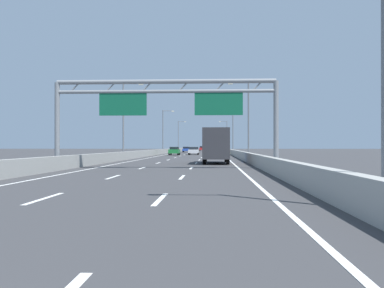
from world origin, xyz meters
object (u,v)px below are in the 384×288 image
at_px(green_car, 174,151).
at_px(box_truck, 216,145).
at_px(blue_car, 186,149).
at_px(white_car, 194,151).
at_px(red_car, 202,148).
at_px(yellow_car, 213,150).
at_px(streetlamp_left_distant, 179,134).
at_px(streetlamp_right_far, 232,129).
at_px(streetlamp_left_mid, 125,115).
at_px(streetlamp_right_distant, 226,134).
at_px(sign_gantry, 166,101).
at_px(streetlamp_right_mid, 247,115).
at_px(streetlamp_left_far, 164,129).
at_px(black_car, 215,150).

distance_m(green_car, box_truck, 35.70).
xyz_separation_m(blue_car, white_car, (3.29, -30.10, 0.00)).
relative_size(red_car, yellow_car, 1.06).
bearing_deg(yellow_car, red_car, 93.90).
height_order(streetlamp_left_distant, yellow_car, streetlamp_left_distant).
distance_m(streetlamp_right_far, blue_car, 19.46).
relative_size(streetlamp_left_mid, streetlamp_left_distant, 1.00).
distance_m(streetlamp_left_distant, streetlamp_right_distant, 14.93).
relative_size(streetlamp_left_mid, streetlamp_right_far, 1.00).
xyz_separation_m(streetlamp_left_distant, box_truck, (11.12, -94.48, -3.67)).
bearing_deg(streetlamp_right_distant, green_car, -100.39).
height_order(sign_gantry, yellow_car, sign_gantry).
distance_m(streetlamp_left_mid, streetlamp_right_distant, 83.38).
distance_m(green_car, white_car, 4.98).
relative_size(streetlamp_left_mid, streetlamp_right_mid, 1.00).
bearing_deg(blue_car, streetlamp_left_far, -104.49).
xyz_separation_m(streetlamp_right_distant, green_car, (-10.91, -59.50, -4.65)).
relative_size(sign_gantry, streetlamp_left_distant, 1.68).
bearing_deg(white_car, green_car, -130.66).
relative_size(streetlamp_left_distant, green_car, 2.24).
height_order(streetlamp_left_far, white_car, streetlamp_left_far).
relative_size(sign_gantry, black_car, 3.58).
bearing_deg(streetlamp_left_distant, box_truck, -83.29).
xyz_separation_m(blue_car, green_car, (0.04, -33.88, 0.01)).
relative_size(sign_gantry, yellow_car, 3.69).
relative_size(streetlamp_left_mid, black_car, 2.13).
xyz_separation_m(streetlamp_left_far, black_car, (11.17, -1.85, -4.67)).
distance_m(streetlamp_left_far, red_car, 42.32).
xyz_separation_m(streetlamp_left_far, streetlamp_right_far, (14.93, 0.00, 0.00)).
relative_size(streetlamp_right_far, white_car, 2.19).
distance_m(streetlamp_right_far, white_car, 17.23).
distance_m(sign_gantry, yellow_car, 53.48).
bearing_deg(yellow_car, white_car, -125.78).
xyz_separation_m(streetlamp_right_distant, yellow_car, (-4.03, -50.68, -4.68)).
height_order(streetlamp_left_mid, red_car, streetlamp_left_mid).
xyz_separation_m(sign_gantry, blue_car, (-3.58, 78.27, -4.07)).
height_order(streetlamp_left_mid, white_car, streetlamp_left_mid).
height_order(streetlamp_left_mid, streetlamp_left_distant, same).
height_order(streetlamp_right_mid, green_car, streetlamp_right_mid).
xyz_separation_m(streetlamp_left_far, green_car, (4.02, -18.49, -4.65)).
bearing_deg(streetlamp_left_far, box_truck, -78.25).
bearing_deg(box_truck, streetlamp_right_distant, 87.69).
bearing_deg(blue_car, streetlamp_right_distant, 66.86).
bearing_deg(black_car, red_car, 94.96).
xyz_separation_m(streetlamp_left_mid, red_car, (7.42, 82.42, -4.61)).
relative_size(streetlamp_right_mid, black_car, 2.13).
bearing_deg(streetlamp_left_distant, white_car, -82.57).
xyz_separation_m(green_car, white_car, (3.25, 3.78, -0.01)).
relative_size(streetlamp_left_far, box_truck, 1.20).
distance_m(streetlamp_left_mid, streetlamp_right_mid, 14.93).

